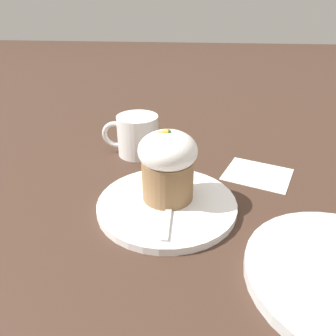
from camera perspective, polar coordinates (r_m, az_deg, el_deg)
The scene contains 6 objects.
ground_plane at distance 0.54m, azimuth -0.18°, elevation -6.89°, with size 4.00×4.00×0.00m, color #3D281E.
dessert_plate at distance 0.54m, azimuth -0.18°, elevation -6.35°, with size 0.23×0.23×0.01m.
carrot_cake at distance 0.51m, azimuth -0.00°, elevation 0.68°, with size 0.09×0.09×0.12m.
spoon at distance 0.52m, azimuth 0.26°, elevation -6.11°, with size 0.04×0.13×0.01m.
coffee_cup at distance 0.70m, azimuth -5.45°, elevation 5.70°, with size 0.12×0.09×0.09m.
paper_napkin at distance 0.66m, azimuth 15.32°, elevation -1.03°, with size 0.15×0.14×0.00m.
Camera 1 is at (-0.04, 0.44, 0.31)m, focal length 35.00 mm.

